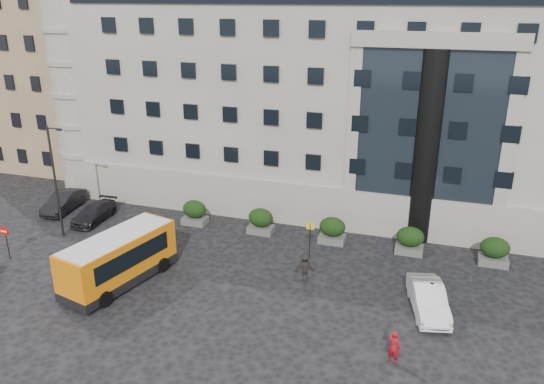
{
  "coord_description": "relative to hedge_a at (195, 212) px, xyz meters",
  "views": [
    {
      "loc": [
        12.57,
        -25.02,
        16.14
      ],
      "look_at": [
        3.5,
        3.27,
        5.0
      ],
      "focal_mm": 35.0,
      "sensor_mm": 36.0,
      "label": 1
    }
  ],
  "objects": [
    {
      "name": "ground",
      "position": [
        4.0,
        -7.8,
        -0.93
      ],
      "size": [
        120.0,
        120.0,
        0.0
      ],
      "primitive_type": "plane",
      "color": "black",
      "rests_on": "ground"
    },
    {
      "name": "civic_building",
      "position": [
        10.0,
        14.2,
        8.07
      ],
      "size": [
        44.0,
        24.0,
        18.0
      ],
      "primitive_type": "cube",
      "color": "gray",
      "rests_on": "ground"
    },
    {
      "name": "entrance_column",
      "position": [
        16.0,
        2.5,
        5.57
      ],
      "size": [
        1.8,
        1.8,
        13.0
      ],
      "primitive_type": "cylinder",
      "color": "black",
      "rests_on": "ground"
    },
    {
      "name": "apartment_near",
      "position": [
        -20.0,
        12.2,
        9.07
      ],
      "size": [
        14.0,
        14.0,
        20.0
      ],
      "primitive_type": "cube",
      "color": "#947656",
      "rests_on": "ground"
    },
    {
      "name": "apartment_far",
      "position": [
        -23.0,
        30.2,
        10.07
      ],
      "size": [
        13.0,
        13.0,
        22.0
      ],
      "primitive_type": "cube",
      "color": "brown",
      "rests_on": "ground"
    },
    {
      "name": "hedge_a",
      "position": [
        0.0,
        0.0,
        0.0
      ],
      "size": [
        1.8,
        1.26,
        1.84
      ],
      "color": "#51514F",
      "rests_on": "ground"
    },
    {
      "name": "hedge_b",
      "position": [
        5.2,
        0.0,
        0.0
      ],
      "size": [
        1.8,
        1.26,
        1.84
      ],
      "color": "#51514F",
      "rests_on": "ground"
    },
    {
      "name": "hedge_c",
      "position": [
        10.4,
        0.0,
        0.0
      ],
      "size": [
        1.8,
        1.26,
        1.84
      ],
      "color": "#51514F",
      "rests_on": "ground"
    },
    {
      "name": "hedge_d",
      "position": [
        15.6,
        0.0,
        0.0
      ],
      "size": [
        1.8,
        1.26,
        1.84
      ],
      "color": "#51514F",
      "rests_on": "ground"
    },
    {
      "name": "hedge_e",
      "position": [
        20.8,
        0.0,
        0.0
      ],
      "size": [
        1.8,
        1.26,
        1.84
      ],
      "color": "#51514F",
      "rests_on": "ground"
    },
    {
      "name": "street_lamp",
      "position": [
        -7.94,
        -4.8,
        3.44
      ],
      "size": [
        1.16,
        0.18,
        8.0
      ],
      "color": "#262628",
      "rests_on": "ground"
    },
    {
      "name": "bus_stop_sign",
      "position": [
        9.5,
        -2.8,
        0.8
      ],
      "size": [
        0.5,
        0.08,
        2.52
      ],
      "color": "#262628",
      "rests_on": "ground"
    },
    {
      "name": "no_entry_sign",
      "position": [
        -9.0,
        -8.84,
        0.72
      ],
      "size": [
        0.64,
        0.16,
        2.32
      ],
      "color": "#262628",
      "rests_on": "ground"
    },
    {
      "name": "minibus",
      "position": [
        -0.46,
        -9.19,
        0.74
      ],
      "size": [
        4.17,
        7.62,
        3.02
      ],
      "rotation": [
        0.0,
        0.0,
        -0.24
      ],
      "color": "orange",
      "rests_on": "ground"
    },
    {
      "name": "red_truck",
      "position": [
        -11.15,
        7.6,
        0.45
      ],
      "size": [
        2.65,
        5.16,
        2.7
      ],
      "rotation": [
        0.0,
        0.0,
        0.07
      ],
      "color": "maroon",
      "rests_on": "ground"
    },
    {
      "name": "parked_car_b",
      "position": [
        -10.97,
        -0.8,
        -0.18
      ],
      "size": [
        2.13,
        4.7,
        1.5
      ],
      "primitive_type": "imported",
      "rotation": [
        0.0,
        0.0,
        0.12
      ],
      "color": "black",
      "rests_on": "ground"
    },
    {
      "name": "parked_car_c",
      "position": [
        -7.5,
        -1.82,
        -0.29
      ],
      "size": [
        1.93,
        4.44,
        1.27
      ],
      "primitive_type": "imported",
      "rotation": [
        0.0,
        0.0,
        0.03
      ],
      "color": "black",
      "rests_on": "ground"
    },
    {
      "name": "parked_car_d",
      "position": [
        -7.5,
        6.24,
        -0.15
      ],
      "size": [
        3.07,
        5.82,
        1.56
      ],
      "primitive_type": "imported",
      "rotation": [
        0.0,
        0.0,
        -0.09
      ],
      "color": "black",
      "rests_on": "ground"
    },
    {
      "name": "white_taxi",
      "position": [
        17.05,
        -6.8,
        -0.17
      ],
      "size": [
        2.67,
        4.88,
        1.53
      ],
      "primitive_type": "imported",
      "rotation": [
        0.0,
        0.0,
        0.24
      ],
      "color": "white",
      "rests_on": "ground"
    },
    {
      "name": "pedestrian_a",
      "position": [
        15.71,
        -11.65,
        -0.09
      ],
      "size": [
        0.7,
        0.56,
        1.67
      ],
      "primitive_type": "imported",
      "rotation": [
        0.0,
        0.0,
        2.85
      ],
      "color": "maroon",
      "rests_on": "ground"
    },
    {
      "name": "pedestrian_b",
      "position": [
        17.13,
        -6.41,
        -0.15
      ],
      "size": [
        0.81,
        0.66,
        1.56
      ],
      "primitive_type": "imported",
      "rotation": [
        0.0,
        0.0,
        3.24
      ],
      "color": "black",
      "rests_on": "ground"
    },
    {
      "name": "pedestrian_c",
      "position": [
        9.91,
        -5.62,
        -0.03
      ],
      "size": [
        1.3,
        0.98,
        1.79
      ],
      "primitive_type": "imported",
      "rotation": [
        0.0,
        0.0,
        3.45
      ],
      "color": "black",
      "rests_on": "ground"
    }
  ]
}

